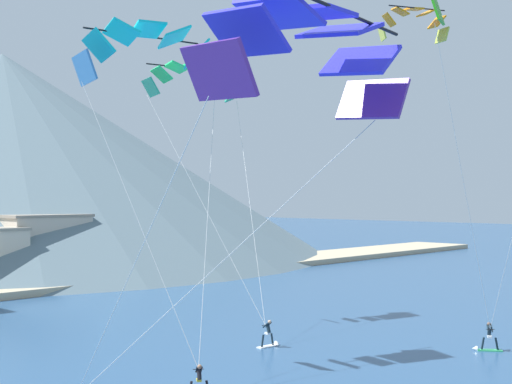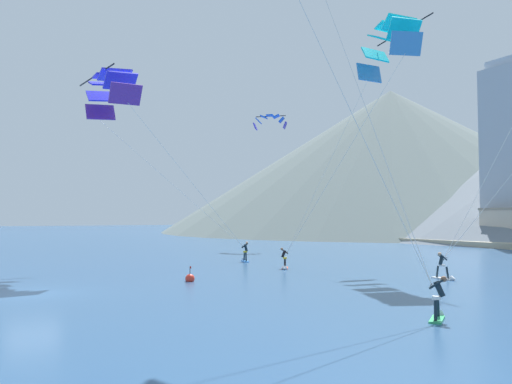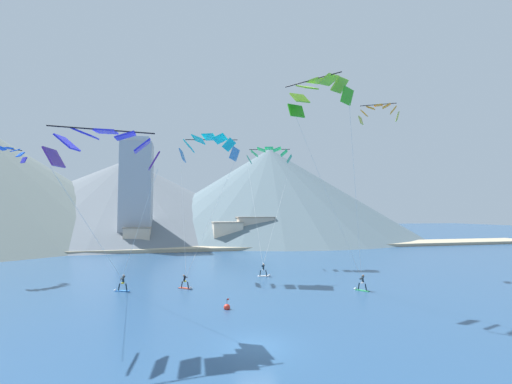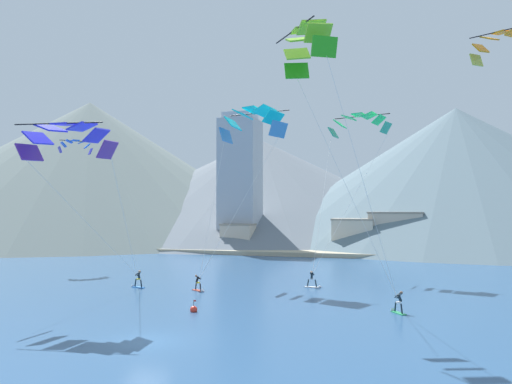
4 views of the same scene
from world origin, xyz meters
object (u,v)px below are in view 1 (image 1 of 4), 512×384
kitesurfer_far_left (270,338)px  parafoil_kite_far_left (193,78)px  parafoil_kite_distant_high_outer (413,20)px  kitesurfer_mid_center (486,342)px  parafoil_kite_near_lead (308,48)px  parafoil_kite_near_trail (149,50)px

kitesurfer_far_left → parafoil_kite_far_left: bearing=72.1°
parafoil_kite_far_left → parafoil_kite_distant_high_outer: parafoil_kite_distant_high_outer is taller
kitesurfer_mid_center → parafoil_kite_near_lead: parafoil_kite_near_lead is taller
parafoil_kite_near_trail → parafoil_kite_far_left: parafoil_kite_far_left is taller
parafoil_kite_near_trail → parafoil_kite_near_lead: bearing=-115.9°
parafoil_kite_near_trail → parafoil_kite_far_left: size_ratio=0.99×
kitesurfer_far_left → parafoil_kite_far_left: parafoil_kite_far_left is taller
parafoil_kite_near_trail → parafoil_kite_far_left: 13.71m
kitesurfer_far_left → parafoil_kite_near_trail: size_ratio=0.10×
kitesurfer_far_left → parafoil_kite_near_lead: 26.57m
kitesurfer_mid_center → parafoil_kite_far_left: (-4.35, 21.24, 17.59)m
kitesurfer_far_left → parafoil_kite_near_trail: bearing=159.1°
kitesurfer_mid_center → kitesurfer_far_left: (-7.96, 10.04, -0.00)m
kitesurfer_mid_center → parafoil_kite_distant_high_outer: parafoil_kite_distant_high_outer is taller
kitesurfer_far_left → parafoil_kite_near_lead: bearing=-135.0°
parafoil_kite_near_lead → kitesurfer_far_left: bearing=45.0°
kitesurfer_mid_center → kitesurfer_far_left: bearing=128.4°
kitesurfer_far_left → parafoil_kite_near_trail: parafoil_kite_near_trail is taller
kitesurfer_far_left → kitesurfer_mid_center: bearing=-51.6°
kitesurfer_mid_center → parafoil_kite_near_lead: bearing=-165.3°
kitesurfer_mid_center → parafoil_kite_distant_high_outer: (9.38, 10.52, 22.59)m
kitesurfer_mid_center → parafoil_kite_near_trail: parafoil_kite_near_trail is taller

